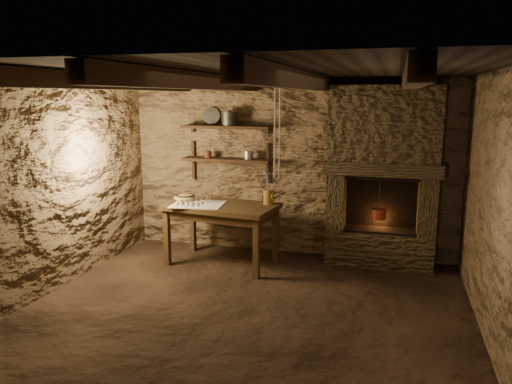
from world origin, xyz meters
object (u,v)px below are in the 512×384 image
(work_table, at_px, (222,232))
(wooden_bowl, at_px, (185,198))
(red_pot, at_px, (379,213))
(iron_stockpot, at_px, (230,119))
(stoneware_jug, at_px, (268,190))

(work_table, height_order, wooden_bowl, wooden_bowl)
(red_pot, bearing_deg, iron_stockpot, 176.62)
(stoneware_jug, height_order, wooden_bowl, stoneware_jug)
(stoneware_jug, distance_m, iron_stockpot, 1.17)
(wooden_bowl, bearing_deg, iron_stockpot, 45.78)
(work_table, xyz_separation_m, red_pot, (1.96, 0.46, 0.27))
(iron_stockpot, bearing_deg, work_table, -82.75)
(iron_stockpot, xyz_separation_m, red_pot, (2.03, -0.12, -1.16))
(wooden_bowl, bearing_deg, work_table, -10.22)
(iron_stockpot, bearing_deg, red_pot, -3.38)
(work_table, distance_m, iron_stockpot, 1.54)
(stoneware_jug, distance_m, red_pot, 1.44)
(work_table, xyz_separation_m, iron_stockpot, (-0.07, 0.58, 1.42))
(work_table, distance_m, red_pot, 2.03)
(red_pot, bearing_deg, stoneware_jug, -168.11)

